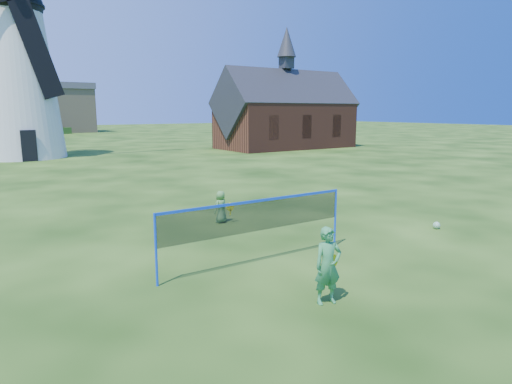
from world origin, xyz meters
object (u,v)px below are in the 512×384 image
Objects in this scene: play_ball at (437,225)px; player_boy at (221,207)px; chapel at (286,115)px; windmill at (17,72)px; badminton_net at (257,217)px; player_girl at (328,266)px.

player_boy is at bearing 139.43° from play_ball.
chapel is at bearing -154.96° from player_boy.
windmill reaches higher than badminton_net.
player_girl is at bearing -126.28° from chapel.
chapel is 2.66× the size of badminton_net.
chapel is at bearing -9.17° from windmill.
badminton_net is at bearing -87.29° from windmill.
chapel is at bearing 61.20° from play_ball.
chapel is 60.99× the size of play_ball.
windmill is 1.43× the size of chapel.
windmill is 32.03m from play_ball.
badminton_net reaches higher than player_girl.
badminton_net is at bearing 175.94° from play_ball.
windmill reaches higher than player_boy.
windmill is 3.80× the size of badminton_net.
badminton_net is 3.43× the size of player_girl.
play_ball is at bearing 116.01° from player_boy.
chapel reaches higher than play_ball.
windmill is at bearing -107.62° from player_boy.
windmill is 30.47m from badminton_net.
badminton_net reaches higher than play_ball.
badminton_net is 4.17m from player_boy.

